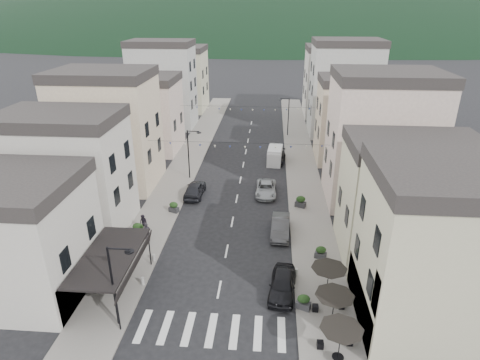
% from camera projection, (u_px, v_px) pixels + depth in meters
% --- Properties ---
extents(ground, '(700.00, 700.00, 0.00)m').
position_uv_depth(ground, '(207.00, 355.00, 23.95)').
color(ground, black).
rests_on(ground, ground).
extents(sidewalk_left, '(4.00, 76.00, 0.12)m').
position_uv_depth(sidewalk_left, '(188.00, 160.00, 53.65)').
color(sidewalk_left, slate).
rests_on(sidewalk_left, ground).
extents(sidewalk_right, '(4.00, 76.00, 0.12)m').
position_uv_depth(sidewalk_right, '(301.00, 163.00, 52.57)').
color(sidewalk_right, slate).
rests_on(sidewalk_right, ground).
extents(hill_backdrop, '(640.00, 360.00, 70.00)m').
position_uv_depth(hill_backdrop, '(269.00, 32.00, 297.58)').
color(hill_backdrop, black).
rests_on(hill_backdrop, ground).
extents(bistro_building, '(10.00, 8.00, 10.00)m').
position_uv_depth(bistro_building, '(448.00, 257.00, 24.54)').
color(bistro_building, '#C0BB98').
rests_on(bistro_building, ground).
extents(boutique_awning, '(3.77, 7.50, 3.28)m').
position_uv_depth(boutique_awning, '(113.00, 257.00, 27.78)').
color(boutique_awning, black).
rests_on(boutique_awning, ground).
extents(buildings_row_left, '(10.20, 54.16, 14.00)m').
position_uv_depth(buildings_row_left, '(145.00, 104.00, 56.96)').
color(buildings_row_left, beige).
rests_on(buildings_row_left, ground).
extents(buildings_row_right, '(10.20, 54.16, 14.50)m').
position_uv_depth(buildings_row_right, '(354.00, 109.00, 53.73)').
color(buildings_row_right, '#C0BB98').
rests_on(buildings_row_right, ground).
extents(cafe_terrace, '(2.50, 8.10, 2.53)m').
position_uv_depth(cafe_terrace, '(334.00, 299.00, 25.00)').
color(cafe_terrace, black).
rests_on(cafe_terrace, ground).
extents(streetlamp_left_near, '(1.70, 0.56, 6.00)m').
position_uv_depth(streetlamp_left_near, '(116.00, 279.00, 24.70)').
color(streetlamp_left_near, black).
rests_on(streetlamp_left_near, ground).
extents(streetlamp_left_far, '(1.70, 0.56, 6.00)m').
position_uv_depth(streetlamp_left_far, '(191.00, 149.00, 46.59)').
color(streetlamp_left_far, black).
rests_on(streetlamp_left_far, ground).
extents(streetlamp_right_far, '(1.70, 0.56, 6.00)m').
position_uv_depth(streetlamp_right_far, '(287.00, 113.00, 62.17)').
color(streetlamp_right_far, black).
rests_on(streetlamp_right_far, ground).
extents(bollards, '(11.66, 10.26, 0.60)m').
position_uv_depth(bollards, '(218.00, 289.00, 28.80)').
color(bollards, gray).
rests_on(bollards, ground).
extents(bunting_near, '(19.00, 0.28, 0.62)m').
position_uv_depth(bunting_near, '(237.00, 146.00, 41.73)').
color(bunting_near, black).
rests_on(bunting_near, ground).
extents(bunting_far, '(19.00, 0.28, 0.62)m').
position_uv_depth(bunting_far, '(247.00, 109.00, 56.33)').
color(bunting_far, black).
rests_on(bunting_far, ground).
extents(parked_car_a, '(2.28, 4.67, 1.53)m').
position_uv_depth(parked_car_a, '(282.00, 284.00, 28.78)').
color(parked_car_a, black).
rests_on(parked_car_a, ground).
extents(parked_car_b, '(1.82, 4.66, 1.51)m').
position_uv_depth(parked_car_b, '(280.00, 227.00, 36.23)').
color(parked_car_b, '#363638').
rests_on(parked_car_b, ground).
extents(parked_car_c, '(2.20, 4.77, 1.33)m').
position_uv_depth(parked_car_c, '(266.00, 189.00, 43.86)').
color(parked_car_c, '#989CA0').
rests_on(parked_car_c, ground).
extents(parked_car_d, '(2.38, 4.63, 1.28)m').
position_uv_depth(parked_car_d, '(278.00, 158.00, 52.78)').
color(parked_car_d, black).
rests_on(parked_car_d, ground).
extents(parked_car_e, '(1.97, 4.66, 1.57)m').
position_uv_depth(parked_car_e, '(195.00, 189.00, 43.47)').
color(parked_car_e, black).
rests_on(parked_car_e, ground).
extents(delivery_van, '(2.10, 4.59, 2.14)m').
position_uv_depth(delivery_van, '(275.00, 155.00, 52.58)').
color(delivery_van, silver).
rests_on(delivery_van, ground).
extents(pedestrian_a, '(0.75, 0.65, 1.74)m').
position_uv_depth(pedestrian_a, '(147.00, 232.00, 34.87)').
color(pedestrian_a, black).
rests_on(pedestrian_a, sidewalk_left).
extents(pedestrian_b, '(0.95, 0.84, 1.61)m').
position_uv_depth(pedestrian_b, '(144.00, 223.00, 36.50)').
color(pedestrian_b, black).
rests_on(pedestrian_b, sidewalk_left).
extents(planter_la, '(1.20, 0.81, 1.23)m').
position_uv_depth(planter_la, '(138.00, 229.00, 35.85)').
color(planter_la, '#2D2D30').
rests_on(planter_la, sidewalk_left).
extents(planter_lb, '(1.10, 0.85, 1.09)m').
position_uv_depth(planter_lb, '(174.00, 207.00, 39.95)').
color(planter_lb, '#29292B').
rests_on(planter_lb, sidewalk_left).
extents(planter_ra, '(1.12, 0.88, 1.11)m').
position_uv_depth(planter_ra, '(303.00, 302.00, 27.24)').
color(planter_ra, '#323234').
rests_on(planter_ra, sidewalk_right).
extents(planter_rb, '(1.06, 0.76, 1.07)m').
position_uv_depth(planter_rb, '(321.00, 252.00, 32.70)').
color(planter_rb, '#2F2F32').
rests_on(planter_rb, sidewalk_right).
extents(planter_rc, '(1.22, 0.95, 1.20)m').
position_uv_depth(planter_rc, '(301.00, 202.00, 40.93)').
color(planter_rc, '#2D2D2F').
rests_on(planter_rc, sidewalk_right).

